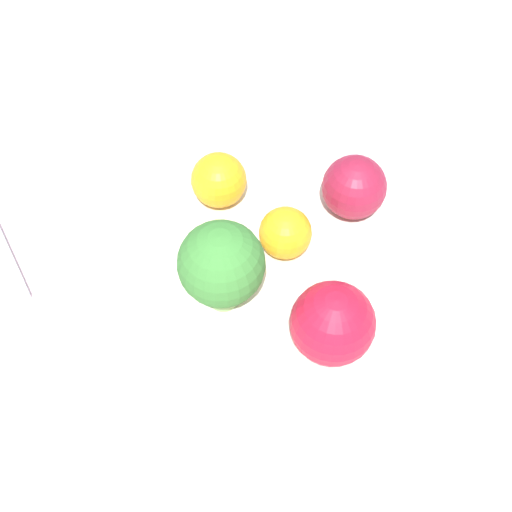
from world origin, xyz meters
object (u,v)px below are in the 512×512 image
apple_red (333,323)px  apple_green (354,187)px  orange_front (285,233)px  orange_back (219,180)px  broccoli (221,265)px  bowl (256,277)px

apple_red → apple_green: 0.13m
apple_green → orange_front: apple_green is taller
apple_red → orange_back: (-0.15, -0.06, -0.01)m
broccoli → apple_red: broccoli is taller
bowl → broccoli: (0.03, -0.03, 0.06)m
bowl → orange_back: size_ratio=6.08×
broccoli → orange_front: bearing=125.7°
broccoli → apple_green: bearing=121.2°
broccoli → orange_front: 0.07m
orange_front → apple_red: bearing=9.3°
bowl → apple_red: (0.08, 0.04, 0.05)m
apple_green → orange_front: (0.03, -0.06, -0.01)m
orange_back → bowl: bearing=14.2°
broccoli → apple_green: size_ratio=1.51×
apple_red → broccoli: bearing=-126.4°
bowl → orange_back: (-0.07, -0.02, 0.04)m
orange_back → broccoli: bearing=-6.7°
orange_front → orange_back: orange_back is taller
bowl → orange_front: size_ratio=6.70×
apple_red → orange_front: (-0.09, -0.01, -0.01)m
orange_front → apple_green: bearing=116.9°
broccoli → apple_green: (-0.07, 0.11, -0.02)m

